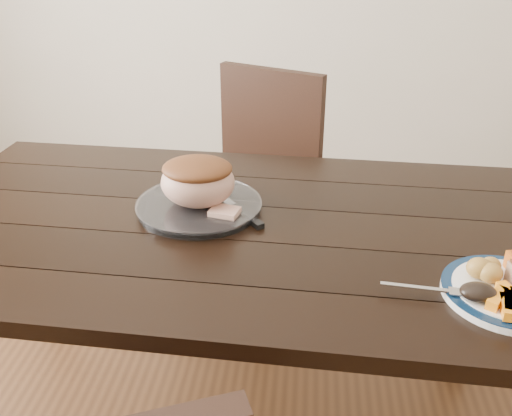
# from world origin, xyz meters

# --- Properties ---
(dining_table) EXTENTS (1.64, 0.97, 0.75)m
(dining_table) POSITION_xyz_m (0.00, 0.00, 0.66)
(dining_table) COLOR black
(dining_table) RESTS_ON ground
(chair_far) EXTENTS (0.56, 0.56, 0.93)m
(chair_far) POSITION_xyz_m (0.01, 0.73, 0.52)
(chair_far) COLOR black
(chair_far) RESTS_ON ground
(dinner_plate) EXTENTS (0.26, 0.26, 0.02)m
(dinner_plate) POSITION_xyz_m (0.61, -0.26, 0.76)
(dinner_plate) COLOR white
(dinner_plate) RESTS_ON dining_table
(plate_rim) EXTENTS (0.26, 0.26, 0.02)m
(plate_rim) POSITION_xyz_m (0.61, -0.26, 0.77)
(plate_rim) COLOR #0B203A
(plate_rim) RESTS_ON dinner_plate
(serving_platter) EXTENTS (0.32, 0.32, 0.02)m
(serving_platter) POSITION_xyz_m (-0.07, 0.05, 0.76)
(serving_platter) COLOR white
(serving_platter) RESTS_ON dining_table
(roasted_potatoes) EXTENTS (0.08, 0.07, 0.04)m
(roasted_potatoes) POSITION_xyz_m (0.57, -0.23, 0.79)
(roasted_potatoes) COLOR gold
(roasted_potatoes) RESTS_ON dinner_plate
(carrot_batons) EXTENTS (0.08, 0.11, 0.02)m
(carrot_batons) POSITION_xyz_m (0.59, -0.32, 0.78)
(carrot_batons) COLOR orange
(carrot_batons) RESTS_ON dinner_plate
(dark_mushroom) EXTENTS (0.07, 0.05, 0.03)m
(dark_mushroom) POSITION_xyz_m (0.54, -0.30, 0.79)
(dark_mushroom) COLOR black
(dark_mushroom) RESTS_ON dinner_plate
(fork) EXTENTS (0.18, 0.04, 0.00)m
(fork) POSITION_xyz_m (0.46, -0.28, 0.77)
(fork) COLOR silver
(fork) RESTS_ON dinner_plate
(roast_joint) EXTENTS (0.19, 0.16, 0.12)m
(roast_joint) POSITION_xyz_m (-0.07, 0.05, 0.83)
(roast_joint) COLOR tan
(roast_joint) RESTS_ON serving_platter
(cut_slice) EXTENTS (0.08, 0.07, 0.02)m
(cut_slice) POSITION_xyz_m (0.00, -0.00, 0.78)
(cut_slice) COLOR tan
(cut_slice) RESTS_ON serving_platter
(carving_knife) EXTENTS (0.22, 0.26, 0.01)m
(carving_knife) POSITION_xyz_m (0.03, 0.04, 0.76)
(carving_knife) COLOR silver
(carving_knife) RESTS_ON dining_table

